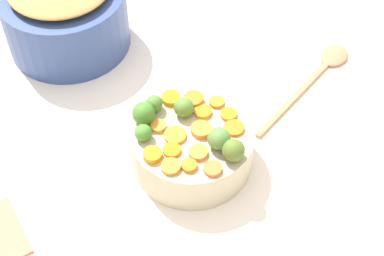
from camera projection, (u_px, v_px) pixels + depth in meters
The scene contains 25 objects.
tabletop at pixel (194, 158), 1.13m from camera, with size 2.40×2.40×0.02m, color white.
serving_bowl_carrots at pixel (192, 146), 1.08m from camera, with size 0.23×0.23×0.09m, color #BDB18E.
metal_pot at pixel (66, 18), 1.27m from camera, with size 0.27×0.27×0.14m, color #32477C.
carrot_slice_0 at pixel (154, 156), 1.00m from camera, with size 0.03×0.03×0.01m, color orange.
carrot_slice_1 at pixel (203, 112), 1.07m from camera, with size 0.03×0.03×0.01m, color orange.
carrot_slice_2 at pixel (200, 131), 1.04m from camera, with size 0.04×0.04×0.01m, color orange.
carrot_slice_3 at pixel (171, 167), 0.99m from camera, with size 0.03×0.03×0.01m, color orange.
carrot_slice_4 at pixel (171, 98), 1.09m from camera, with size 0.04×0.04×0.01m, color orange.
carrot_slice_5 at pixel (193, 99), 1.09m from camera, with size 0.04×0.04×0.01m, color orange.
carrot_slice_6 at pixel (234, 128), 1.05m from camera, with size 0.04×0.04×0.01m, color orange.
carrot_slice_7 at pixel (228, 114), 1.07m from camera, with size 0.03×0.03×0.01m, color orange.
carrot_slice_8 at pixel (217, 102), 1.09m from camera, with size 0.03×0.03×0.01m, color orange.
carrot_slice_9 at pixel (212, 169), 0.99m from camera, with size 0.03×0.03×0.01m, color orange.
carrot_slice_10 at pixel (172, 150), 1.01m from camera, with size 0.03×0.03×0.01m, color orange.
carrot_slice_11 at pixel (198, 153), 1.01m from camera, with size 0.03×0.03×0.01m, color orange.
carrot_slice_12 at pixel (175, 135), 1.03m from camera, with size 0.04×0.04×0.01m, color orange.
carrot_slice_13 at pixel (158, 126), 1.05m from camera, with size 0.03×0.03×0.01m, color orange.
carrot_slice_14 at pixel (189, 165), 0.99m from camera, with size 0.03×0.03×0.01m, color orange.
brussels_sprout_0 at pixel (218, 139), 1.01m from camera, with size 0.04×0.04×0.04m, color #58863D.
brussels_sprout_1 at pixel (154, 103), 1.07m from camera, with size 0.03×0.03×0.03m, color #4F832F.
brussels_sprout_2 at pixel (234, 150), 0.99m from camera, with size 0.04×0.04×0.04m, color #566C26.
brussels_sprout_3 at pixel (144, 113), 1.04m from camera, with size 0.04×0.04×0.04m, color #447C28.
brussels_sprout_4 at pixel (184, 107), 1.06m from camera, with size 0.04×0.04×0.04m, color #5A8331.
brussels_sprout_5 at pixel (143, 133), 1.02m from camera, with size 0.03×0.03×0.03m, color #4A892E.
wooden_spoon at pixel (320, 70), 1.26m from camera, with size 0.33×0.07×0.01m.
Camera 1 is at (-0.46, -0.48, 0.92)m, focal length 54.34 mm.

